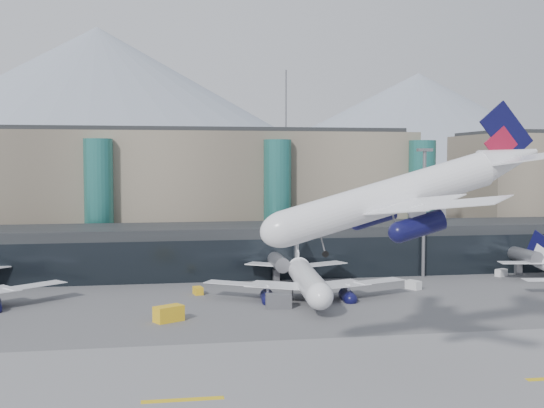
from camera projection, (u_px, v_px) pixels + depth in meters
The scene contains 15 objects.
ground at pixel (342, 349), 83.88m from camera, with size 900.00×900.00×0.00m, color #515154.
runway_strip at pixel (381, 389), 69.12m from camera, with size 400.00×40.00×0.04m, color slate.
runway_markings at pixel (381, 388), 69.11m from camera, with size 128.00×1.00×0.02m.
concourse at pixel (267, 249), 140.37m from camera, with size 170.00×27.00×10.00m.
terminal_main at pixel (146, 192), 167.33m from camera, with size 130.00×30.00×31.00m.
teal_towers at pixel (190, 201), 153.34m from camera, with size 116.40×19.40×46.00m.
mountain_ridge at pixel (214, 127), 457.61m from camera, with size 910.00×400.00×110.00m.
lightmast_mid at pixel (424, 205), 135.18m from camera, with size 3.00×1.20×25.60m.
hero_jet at pixel (414, 183), 73.74m from camera, with size 33.32×34.23×11.03m.
jet_parked_mid at pixel (305, 271), 115.96m from camera, with size 36.01×35.51×11.63m.
veh_b at pixel (198, 291), 118.01m from camera, with size 2.29×1.41×1.32m, color gold.
veh_c at pixel (279, 301), 107.05m from camera, with size 4.01×2.12×2.23m, color #4C4C51.
veh_d at pixel (501, 273), 136.69m from camera, with size 2.52×1.35×1.44m, color silver.
veh_g at pixel (413, 285), 122.85m from camera, with size 2.68×1.56×1.56m, color silver.
veh_h at pixel (169, 314), 98.07m from camera, with size 4.13×2.17×2.28m, color gold.
Camera 1 is at (-22.20, -80.01, 23.12)m, focal length 45.00 mm.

